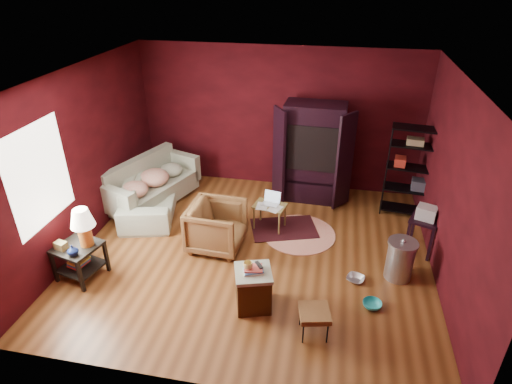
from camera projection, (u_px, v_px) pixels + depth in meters
room at (250, 174)px, 6.21m from camera, size 5.54×5.04×2.84m
sofa at (152, 184)px, 8.01m from camera, size 1.17×2.34×0.88m
armchair at (217, 225)px, 6.82m from camera, size 0.82×0.87×0.85m
pet_bowl_steel at (356, 274)px, 6.21m from camera, size 0.26×0.15×0.26m
pet_bowl_turquoise at (373, 300)px, 5.74m from camera, size 0.26×0.09×0.26m
vase at (73, 250)px, 5.90m from camera, size 0.18×0.19×0.16m
mug at (248, 265)px, 5.48m from camera, size 0.15×0.14×0.12m
side_table at (81, 237)px, 6.07m from camera, size 0.69×0.69×1.13m
sofa_cushions at (151, 185)px, 8.08m from camera, size 1.37×2.09×0.82m
hamper at (253, 288)px, 5.69m from camera, size 0.59×0.59×0.67m
footstool at (314, 314)px, 5.24m from camera, size 0.44×0.44×0.38m
rug_round at (299, 234)px, 7.34m from camera, size 1.49×1.49×0.01m
rug_oriental at (284, 228)px, 7.48m from camera, size 1.29×1.05×0.01m
laptop_desk at (270, 207)px, 7.33m from camera, size 0.60×0.50×0.66m
tv_armoire at (313, 152)px, 7.99m from camera, size 1.50×0.82×1.90m
wire_shelving at (411, 168)px, 7.52m from camera, size 0.86×0.45×1.67m
small_stand at (425, 219)px, 6.62m from camera, size 0.54×0.54×0.83m
trash_can at (400, 259)px, 6.21m from camera, size 0.54×0.54×0.67m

